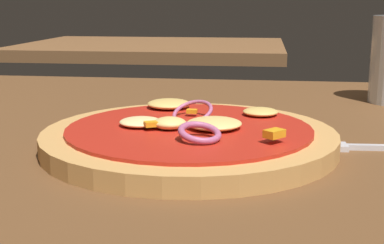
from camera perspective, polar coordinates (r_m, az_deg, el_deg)
dining_table at (r=0.55m, az=-5.63°, el=-3.16°), size 1.10×0.81×0.03m
pizza at (r=0.50m, az=-0.28°, el=-1.54°), size 0.27×0.27×0.04m
fork at (r=0.52m, az=18.28°, el=-2.56°), size 0.17×0.02×0.01m
background_table at (r=1.75m, az=-4.05°, el=7.75°), size 0.82×0.60×0.03m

